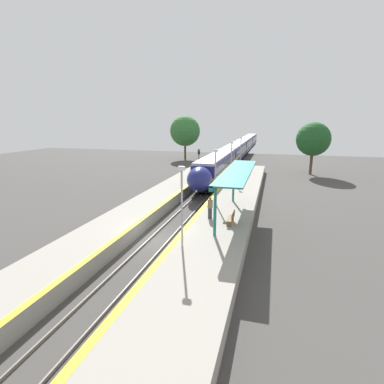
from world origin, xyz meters
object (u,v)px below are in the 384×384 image
(person_waiting, at_px, (210,207))
(lamppost_far, at_px, (231,159))
(lamppost_mid, at_px, (215,172))
(lamppost_farthest, at_px, (241,150))
(platform_bench, at_px, (231,218))
(lamppost_near, at_px, (182,201))
(railway_signal, at_px, (199,162))
(train, at_px, (239,149))

(person_waiting, xyz_separation_m, lamppost_far, (-0.52, 14.85, 1.94))
(lamppost_mid, bearing_deg, lamppost_far, 90.00)
(lamppost_farthest, bearing_deg, lamppost_far, -90.00)
(platform_bench, distance_m, lamppost_mid, 6.36)
(lamppost_far, bearing_deg, lamppost_near, -90.00)
(platform_bench, xyz_separation_m, lamppost_far, (-2.32, 15.68, 2.38))
(lamppost_mid, height_order, lamppost_farthest, same)
(lamppost_mid, bearing_deg, platform_bench, -66.86)
(railway_signal, relative_size, lamppost_near, 0.94)
(person_waiting, distance_m, lamppost_farthest, 25.19)
(platform_bench, bearing_deg, lamppost_near, -115.57)
(lamppost_farthest, bearing_deg, person_waiting, -88.82)
(platform_bench, distance_m, person_waiting, 2.03)
(railway_signal, bearing_deg, lamppost_near, -78.27)
(platform_bench, height_order, lamppost_mid, lamppost_mid)
(railway_signal, relative_size, lamppost_mid, 0.94)
(train, distance_m, lamppost_near, 52.11)
(train, distance_m, person_waiting, 46.45)
(railway_signal, relative_size, lamppost_far, 0.94)
(train, xyz_separation_m, lamppost_far, (2.60, -31.50, 1.72))
(train, bearing_deg, platform_bench, -84.05)
(platform_bench, distance_m, lamppost_farthest, 26.15)
(lamppost_mid, bearing_deg, person_waiting, -83.56)
(lamppost_near, bearing_deg, train, 92.87)
(person_waiting, xyz_separation_m, lamppost_near, (-0.52, -5.68, 1.94))
(train, height_order, lamppost_far, lamppost_far)
(lamppost_far, bearing_deg, person_waiting, -88.00)
(platform_bench, distance_m, lamppost_far, 16.03)
(train, bearing_deg, lamppost_mid, -86.43)
(platform_bench, bearing_deg, train, 95.95)
(platform_bench, height_order, lamppost_farthest, lamppost_farthest)
(person_waiting, height_order, railway_signal, railway_signal)
(lamppost_mid, relative_size, lamppost_far, 1.00)
(platform_bench, bearing_deg, person_waiting, 155.10)
(lamppost_mid, bearing_deg, railway_signal, 110.19)
(person_waiting, height_order, lamppost_farthest, lamppost_farthest)
(railway_signal, bearing_deg, lamppost_mid, -69.81)
(railway_signal, distance_m, lamppost_near, 24.08)
(lamppost_near, relative_size, lamppost_far, 1.00)
(train, relative_size, lamppost_mid, 15.82)
(train, height_order, person_waiting, train)
(person_waiting, bearing_deg, lamppost_mid, 96.44)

